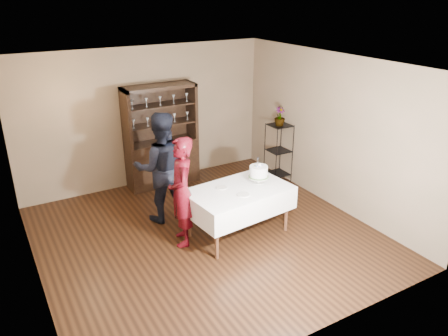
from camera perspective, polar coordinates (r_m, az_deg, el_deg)
The scene contains 14 objects.
floor at distance 7.09m, azimuth -2.26°, elevation -8.80°, with size 5.00×5.00×0.00m, color black.
ceiling at distance 6.14m, azimuth -2.65°, elevation 13.29°, with size 5.00×5.00×0.00m, color white.
back_wall at distance 8.67m, azimuth -10.21°, elevation 6.56°, with size 5.00×0.02×2.70m, color brown.
wall_left at distance 5.87m, azimuth -24.61°, elevation -3.09°, with size 0.02×5.00×2.70m, color brown.
wall_right at distance 7.90m, azimuth 13.88°, elevation 4.67°, with size 0.02×5.00×2.70m, color brown.
china_hutch at distance 8.73m, azimuth -8.11°, elevation 2.06°, with size 1.40×0.48×2.00m.
plant_etagere at distance 8.84m, azimuth 7.13°, elevation 2.28°, with size 0.42×0.42×1.20m.
cake_table at distance 6.85m, azimuth 1.92°, elevation -4.15°, with size 1.68×1.13×0.79m.
woman at distance 6.56m, azimuth -5.54°, elevation -3.12°, with size 0.62×0.41×1.71m, color #3E050B.
man at distance 7.25m, azimuth -8.16°, elevation 0.04°, with size 0.91×0.71×1.88m, color black.
cake at distance 6.93m, azimuth 4.54°, elevation -0.57°, with size 0.36×0.36×0.45m.
plate_near at distance 6.58m, azimuth 2.53°, elevation -3.48°, with size 0.19×0.19×0.01m, color beige.
plate_far at distance 6.80m, azimuth -0.34°, elevation -2.56°, with size 0.17×0.17×0.01m, color beige.
potted_plant at distance 8.57m, azimuth 7.29°, elevation 6.69°, with size 0.21×0.21×0.37m, color #426B33.
Camera 1 is at (-2.79, -5.38, 3.68)m, focal length 35.00 mm.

